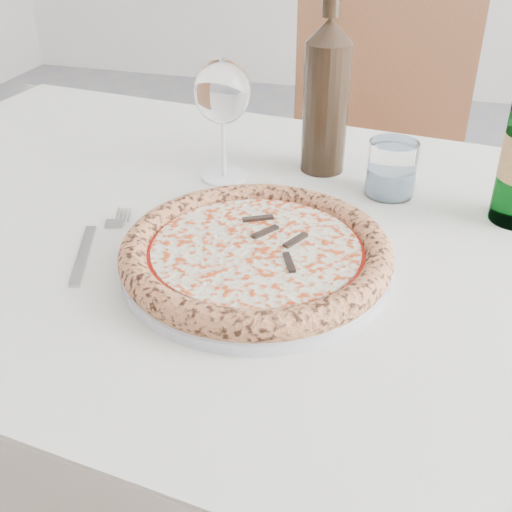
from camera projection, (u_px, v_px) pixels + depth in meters
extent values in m
cube|color=brown|center=(276.00, 248.00, 0.88)|extent=(1.47, 0.94, 0.04)
cube|color=white|center=(277.00, 233.00, 0.86)|extent=(1.53, 1.01, 0.01)
cube|color=white|center=(330.00, 181.00, 1.27)|extent=(1.45, 0.01, 0.22)
cylinder|color=brown|center=(47.00, 275.00, 1.50)|extent=(0.06, 0.06, 0.71)
cube|color=brown|center=(366.00, 204.00, 1.60)|extent=(0.46, 0.46, 0.04)
cube|color=brown|center=(383.00, 82.00, 1.64)|extent=(0.45, 0.06, 0.46)
cylinder|color=brown|center=(432.00, 255.00, 1.85)|extent=(0.04, 0.04, 0.43)
cylinder|color=brown|center=(430.00, 336.00, 1.53)|extent=(0.04, 0.04, 0.43)
cylinder|color=brown|center=(301.00, 238.00, 1.93)|extent=(0.04, 0.04, 0.43)
cylinder|color=brown|center=(273.00, 313.00, 1.61)|extent=(0.04, 0.04, 0.43)
cylinder|color=silver|center=(256.00, 265.00, 0.78)|extent=(0.32, 0.32, 0.01)
torus|color=silver|center=(256.00, 262.00, 0.77)|extent=(0.32, 0.32, 0.01)
cylinder|color=tan|center=(256.00, 256.00, 0.77)|extent=(0.32, 0.32, 0.01)
torus|color=#C07548|center=(256.00, 250.00, 0.77)|extent=(0.33, 0.33, 0.03)
cylinder|color=red|center=(256.00, 250.00, 0.77)|extent=(0.27, 0.27, 0.00)
cylinder|color=#F6E8C3|center=(256.00, 248.00, 0.76)|extent=(0.25, 0.25, 0.00)
cube|color=black|center=(282.00, 249.00, 0.75)|extent=(0.04, 0.01, 0.00)
cube|color=black|center=(267.00, 225.00, 0.80)|extent=(0.01, 0.04, 0.00)
cube|color=black|center=(200.00, 237.00, 0.78)|extent=(0.04, 0.01, 0.00)
cube|color=black|center=(247.00, 261.00, 0.73)|extent=(0.01, 0.04, 0.00)
cube|color=#A6A6A6|center=(83.00, 255.00, 0.81)|extent=(0.06, 0.14, 0.00)
cube|color=#A6A6A6|center=(115.00, 223.00, 0.88)|extent=(0.03, 0.03, 0.00)
cylinder|color=#A6A6A6|center=(118.00, 213.00, 0.90)|extent=(0.00, 0.03, 0.00)
cylinder|color=#A6A6A6|center=(122.00, 214.00, 0.90)|extent=(0.00, 0.03, 0.00)
cylinder|color=#A6A6A6|center=(126.00, 214.00, 0.90)|extent=(0.00, 0.03, 0.00)
cylinder|color=#A6A6A6|center=(130.00, 215.00, 0.90)|extent=(0.00, 0.03, 0.00)
cylinder|color=white|center=(224.00, 177.00, 1.01)|extent=(0.07, 0.07, 0.00)
cylinder|color=white|center=(224.00, 147.00, 0.98)|extent=(0.01, 0.01, 0.09)
ellipsoid|color=white|center=(222.00, 91.00, 0.94)|extent=(0.08, 0.08, 0.10)
cylinder|color=white|center=(392.00, 168.00, 0.94)|extent=(0.07, 0.07, 0.08)
cylinder|color=#B4D6F0|center=(390.00, 181.00, 0.95)|extent=(0.07, 0.07, 0.04)
cylinder|color=black|center=(325.00, 109.00, 0.98)|extent=(0.07, 0.07, 0.20)
cone|color=black|center=(330.00, 30.00, 0.92)|extent=(0.07, 0.07, 0.04)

